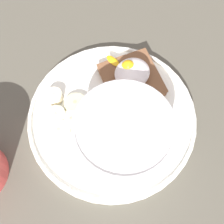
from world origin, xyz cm
name	(u,v)px	position (x,y,z in cm)	size (l,w,h in cm)	color
ground_plane	(112,122)	(0.00, 0.00, 1.00)	(120.00, 120.00, 2.00)	#4F4B40
plate	(112,118)	(0.00, 0.00, 2.80)	(26.35, 26.35, 1.60)	white
oatmeal_bowl	(123,134)	(0.82, 4.28, 6.48)	(14.13, 14.13, 6.89)	white
toast_slice	(131,79)	(-6.01, -3.57, 3.84)	(10.29, 10.29, 1.51)	brown
poached_egg	(132,72)	(-5.98, -3.72, 5.96)	(5.67, 8.18, 3.25)	white
banana_slice_front	(56,115)	(7.25, -4.72, 3.63)	(3.96, 3.98, 1.33)	beige
banana_slice_left	(59,131)	(8.10, -2.15, 3.73)	(4.11, 4.00, 1.67)	#F4E6C2
banana_slice_back	(75,103)	(3.76, -4.81, 3.70)	(3.55, 3.69, 1.74)	beige
banana_slice_right	(54,96)	(5.92, -7.68, 3.74)	(3.80, 3.77, 1.59)	#F5E4C1
banana_slice_inner	(71,119)	(5.61, -2.79, 3.67)	(3.18, 3.32, 1.66)	#F0E3C7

